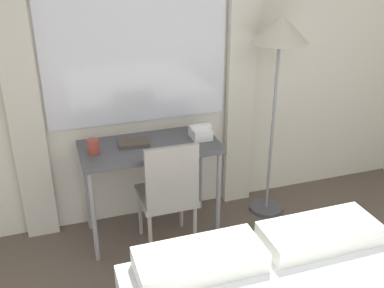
{
  "coord_description": "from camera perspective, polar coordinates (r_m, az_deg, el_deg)",
  "views": [
    {
      "loc": [
        -1.05,
        -0.04,
        2.16
      ],
      "look_at": [
        -0.19,
        2.52,
        0.93
      ],
      "focal_mm": 42.0,
      "sensor_mm": 36.0,
      "label": 1
    }
  ],
  "objects": [
    {
      "name": "telephone",
      "position": [
        3.41,
        1.09,
        1.51
      ],
      "size": [
        0.16,
        0.17,
        0.1
      ],
      "color": "white",
      "rests_on": "desk"
    },
    {
      "name": "standing_lamp",
      "position": [
        3.47,
        11.05,
        12.52
      ],
      "size": [
        0.43,
        0.43,
        1.67
      ],
      "color": "#4C4C51",
      "rests_on": "ground_plane"
    },
    {
      "name": "mug",
      "position": [
        3.24,
        -12.44,
        -0.31
      ],
      "size": [
        0.08,
        0.08,
        0.1
      ],
      "color": "#993F33",
      "rests_on": "desk"
    },
    {
      "name": "desk",
      "position": [
        3.37,
        -5.34,
        -1.31
      ],
      "size": [
        1.03,
        0.5,
        0.78
      ],
      "color": "#4C4C51",
      "rests_on": "ground_plane"
    },
    {
      "name": "book",
      "position": [
        3.34,
        -7.43,
        0.18
      ],
      "size": [
        0.24,
        0.17,
        0.02
      ],
      "rotation": [
        0.0,
        0.0,
        -0.11
      ],
      "color": "#4C4238",
      "rests_on": "desk"
    },
    {
      "name": "wall_back_with_window",
      "position": [
        3.53,
        -1.54,
        11.38
      ],
      "size": [
        5.24,
        0.13,
        2.7
      ],
      "color": "silver",
      "rests_on": "ground_plane"
    },
    {
      "name": "desk_chair",
      "position": [
        3.27,
        -3.02,
        -5.99
      ],
      "size": [
        0.4,
        0.4,
        0.9
      ],
      "rotation": [
        0.0,
        0.0,
        -0.0
      ],
      "color": "gray",
      "rests_on": "ground_plane"
    }
  ]
}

